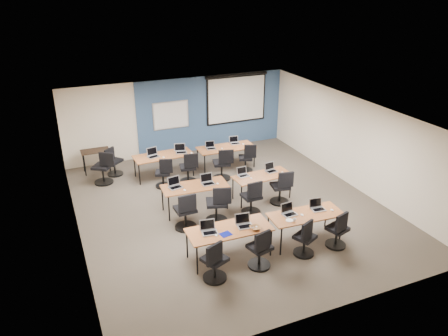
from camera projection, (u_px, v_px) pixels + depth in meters
name	position (u px, v px, depth m)	size (l,w,h in m)	color
floor	(230.00, 207.00, 12.14)	(8.00, 9.00, 0.02)	#6B6354
ceiling	(230.00, 113.00, 11.05)	(8.00, 9.00, 0.02)	white
wall_back	(179.00, 116.00, 15.38)	(8.00, 0.04, 2.70)	beige
wall_front	(331.00, 253.00, 7.81)	(8.00, 0.04, 2.70)	beige
wall_left	(73.00, 189.00, 10.16)	(0.04, 9.00, 2.70)	beige
wall_right	(352.00, 142.00, 13.03)	(0.04, 9.00, 2.70)	beige
blue_accent_panel	(212.00, 113.00, 15.81)	(5.50, 0.04, 2.70)	#3D5977
whiteboard	(171.00, 115.00, 15.17)	(1.28, 0.03, 0.98)	silver
projector_screen	(237.00, 96.00, 15.88)	(2.40, 0.10, 1.82)	black
training_table_front_left	(229.00, 231.00, 9.73)	(1.90, 0.79, 0.73)	#9E5F2B
training_table_front_right	(306.00, 216.00, 10.35)	(1.78, 0.74, 0.73)	brown
training_table_mid_left	(195.00, 187.00, 11.74)	(1.77, 0.74, 0.73)	#A47C47
training_table_mid_right	(262.00, 177.00, 12.35)	(1.67, 0.70, 0.73)	#A9662F
training_table_back_left	(163.00, 156.00, 13.74)	(1.86, 0.77, 0.73)	#9F6A37
training_table_back_right	(226.00, 148.00, 14.37)	(1.89, 0.79, 0.73)	#9B7844
laptop_0	(209.00, 230.00, 9.57)	(0.35, 0.29, 0.26)	silver
mouse_0	(216.00, 235.00, 9.45)	(0.06, 0.09, 0.03)	white
task_chair_0	(215.00, 264.00, 9.06)	(0.54, 0.51, 0.99)	black
laptop_1	(244.00, 223.00, 9.82)	(0.35, 0.30, 0.26)	silver
mouse_1	(256.00, 227.00, 9.79)	(0.06, 0.09, 0.03)	white
task_chair_1	(260.00, 252.00, 9.47)	(0.51, 0.51, 0.99)	black
laptop_2	(289.00, 212.00, 10.31)	(0.33, 0.28, 0.25)	silver
mouse_2	(302.00, 215.00, 10.26)	(0.07, 0.11, 0.04)	white
task_chair_2	(305.00, 241.00, 9.89)	(0.51, 0.48, 0.96)	black
laptop_3	(317.00, 207.00, 10.52)	(0.33, 0.28, 0.25)	#A0A0A8
mouse_3	(332.00, 210.00, 10.47)	(0.06, 0.10, 0.04)	white
task_chair_3	(338.00, 232.00, 10.20)	(0.50, 0.49, 0.97)	black
laptop_4	(175.00, 185.00, 11.62)	(0.35, 0.30, 0.27)	#BABABB
mouse_4	(185.00, 190.00, 11.45)	(0.06, 0.10, 0.04)	white
task_chair_4	(186.00, 214.00, 10.93)	(0.56, 0.56, 1.04)	black
laptop_5	(208.00, 181.00, 11.82)	(0.34, 0.29, 0.26)	#AEAFBB
mouse_5	(218.00, 184.00, 11.81)	(0.06, 0.10, 0.04)	white
task_chair_5	(218.00, 207.00, 11.23)	(0.60, 0.58, 1.05)	black
laptop_6	(243.00, 174.00, 12.29)	(0.30, 0.26, 0.23)	silver
mouse_6	(251.00, 178.00, 12.13)	(0.06, 0.09, 0.03)	white
task_chair_6	(252.00, 200.00, 11.64)	(0.53, 0.53, 1.01)	black
laptop_7	(271.00, 169.00, 12.57)	(0.32, 0.27, 0.24)	#BEBEBE
mouse_7	(283.00, 172.00, 12.48)	(0.07, 0.11, 0.04)	white
task_chair_7	(281.00, 190.00, 12.18)	(0.54, 0.54, 1.02)	black
laptop_8	(153.00, 154.00, 13.59)	(0.36, 0.30, 0.27)	#A8A8A8
mouse_8	(164.00, 157.00, 13.52)	(0.06, 0.10, 0.04)	white
task_chair_8	(164.00, 175.00, 13.13)	(0.50, 0.48, 0.96)	black
laptop_9	(181.00, 150.00, 13.91)	(0.36, 0.30, 0.27)	#9C9BA8
mouse_9	(192.00, 153.00, 13.85)	(0.06, 0.10, 0.04)	white
task_chair_9	(189.00, 170.00, 13.42)	(0.53, 0.53, 1.01)	black
laptop_10	(211.00, 147.00, 14.22)	(0.30, 0.26, 0.23)	#B0B0B2
mouse_10	(222.00, 148.00, 14.22)	(0.05, 0.09, 0.03)	white
task_chair_10	(223.00, 167.00, 13.62)	(0.57, 0.57, 1.05)	black
laptop_11	(235.00, 142.00, 14.65)	(0.31, 0.26, 0.24)	#B0B0B6
mouse_11	(243.00, 144.00, 14.59)	(0.06, 0.10, 0.04)	white
task_chair_11	(247.00, 160.00, 14.20)	(0.51, 0.48, 0.97)	black
blue_mousepad	(226.00, 234.00, 9.51)	(0.24, 0.20, 0.01)	#050D73
snack_bowl	(255.00, 228.00, 9.70)	(0.27, 0.27, 0.07)	#8F6024
snack_plate	(289.00, 220.00, 10.05)	(0.17, 0.17, 0.01)	white
coffee_cup	(294.00, 220.00, 9.98)	(0.07, 0.07, 0.06)	silver
utility_table	(95.00, 153.00, 14.07)	(0.89, 0.50, 0.75)	black
spare_chair_a	(113.00, 164.00, 13.91)	(0.58, 0.50, 0.98)	black
spare_chair_b	(104.00, 170.00, 13.36)	(0.66, 0.58, 1.05)	black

